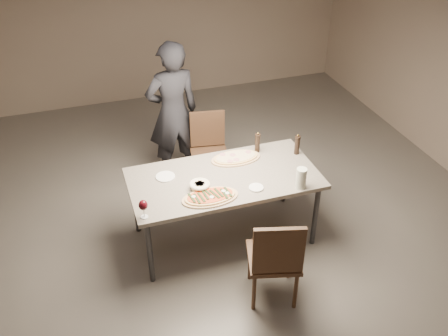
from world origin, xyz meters
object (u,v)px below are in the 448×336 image
object	(u,v)px
chair_near	(275,257)
chair_far	(209,146)
zucchini_pizza	(210,197)
bread_basket	(200,185)
carafe	(301,178)
ham_pizza	(236,158)
diner	(173,113)
dining_table	(224,182)
pepper_mill_left	(297,145)

from	to	relation	value
chair_near	chair_far	distance (m)	1.93
zucchini_pizza	bread_basket	xyz separation A→B (m)	(-0.05, 0.16, 0.02)
carafe	chair_near	size ratio (longest dim) A/B	0.22
ham_pizza	chair_far	world-z (taller)	chair_far
ham_pizza	bread_basket	bearing A→B (deg)	-153.90
bread_basket	diner	bearing A→B (deg)	86.74
dining_table	diner	xyz separation A→B (m)	(-0.19, 1.26, 0.15)
ham_pizza	bread_basket	world-z (taller)	bread_basket
carafe	chair_far	xyz separation A→B (m)	(-0.47, 1.37, -0.36)
dining_table	diner	distance (m)	1.28
pepper_mill_left	chair_far	size ratio (longest dim) A/B	0.26
dining_table	ham_pizza	xyz separation A→B (m)	(0.21, 0.26, 0.07)
chair_near	chair_far	world-z (taller)	chair_near
dining_table	chair_far	size ratio (longest dim) A/B	2.05
carafe	chair_far	distance (m)	1.49
dining_table	pepper_mill_left	bearing A→B (deg)	11.10
chair_near	bread_basket	bearing A→B (deg)	132.42
zucchini_pizza	chair_near	distance (m)	0.79
bread_basket	ham_pizza	bearing A→B (deg)	37.84
chair_near	pepper_mill_left	bearing A→B (deg)	73.36
dining_table	pepper_mill_left	xyz separation A→B (m)	(0.83, 0.16, 0.16)
chair_far	dining_table	bearing A→B (deg)	91.22
diner	pepper_mill_left	bearing A→B (deg)	127.06
dining_table	pepper_mill_left	distance (m)	0.86
ham_pizza	chair_near	distance (m)	1.22
ham_pizza	diner	bearing A→B (deg)	100.10
pepper_mill_left	diner	world-z (taller)	diner
carafe	chair_near	xyz separation A→B (m)	(-0.47, -0.55, -0.33)
bread_basket	carafe	size ratio (longest dim) A/B	0.94
zucchini_pizza	chair_near	bearing A→B (deg)	-50.00
chair_near	chair_far	size ratio (longest dim) A/B	1.06
bread_basket	diner	world-z (taller)	diner
diner	carafe	bearing A→B (deg)	110.32
zucchini_pizza	carafe	world-z (taller)	carafe
zucchini_pizza	chair_far	bearing A→B (deg)	84.66
zucchini_pizza	bread_basket	world-z (taller)	bread_basket
dining_table	chair_near	world-z (taller)	chair_near
bread_basket	diner	size ratio (longest dim) A/B	0.11
dining_table	zucchini_pizza	xyz separation A→B (m)	(-0.22, -0.28, 0.07)
carafe	chair_far	bearing A→B (deg)	108.99
bread_basket	zucchini_pizza	bearing A→B (deg)	-72.85
chair_far	diner	xyz separation A→B (m)	(-0.34, 0.27, 0.35)
chair_far	bread_basket	bearing A→B (deg)	78.89
chair_near	diner	distance (m)	2.24
diner	ham_pizza	bearing A→B (deg)	105.93
bread_basket	pepper_mill_left	xyz separation A→B (m)	(1.10, 0.28, 0.07)
zucchini_pizza	diner	distance (m)	1.54
carafe	diner	size ratio (longest dim) A/B	0.12
pepper_mill_left	diner	distance (m)	1.50
carafe	ham_pizza	bearing A→B (deg)	122.53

